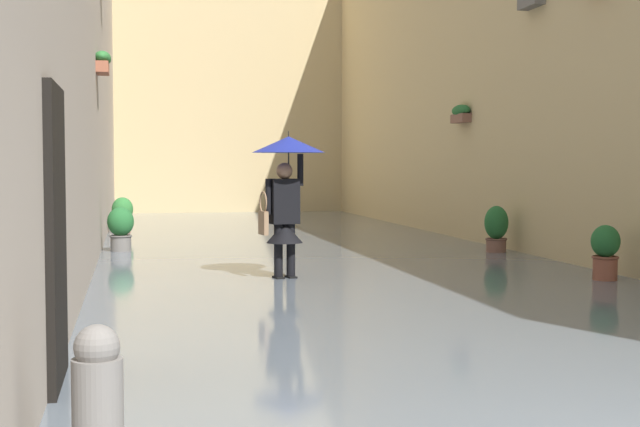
% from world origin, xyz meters
% --- Properties ---
extents(ground_plane, '(62.69, 62.69, 0.00)m').
position_xyz_m(ground_plane, '(0.00, -12.54, 0.00)').
color(ground_plane, '#605B56').
extents(flood_water, '(8.05, 31.07, 0.08)m').
position_xyz_m(flood_water, '(0.00, -12.54, 0.04)').
color(flood_water, slate).
rests_on(flood_water, ground_plane).
extents(building_facade_left, '(2.04, 29.07, 8.16)m').
position_xyz_m(building_facade_left, '(-4.52, -12.53, 4.08)').
color(building_facade_left, tan).
rests_on(building_facade_left, ground_plane).
extents(building_facade_far, '(10.85, 1.80, 12.85)m').
position_xyz_m(building_facade_far, '(0.00, -25.97, 6.42)').
color(building_facade_far, tan).
rests_on(building_facade_far, ground_plane).
extents(person_wading, '(1.00, 1.00, 2.08)m').
position_xyz_m(person_wading, '(1.01, -8.54, 1.45)').
color(person_wading, black).
rests_on(person_wading, ground_plane).
extents(potted_plant_far_right, '(0.47, 0.47, 0.87)m').
position_xyz_m(potted_plant_far_right, '(3.28, -12.80, 0.48)').
color(potted_plant_far_right, '#66605B').
rests_on(potted_plant_far_right, ground_plane).
extents(potted_plant_mid_left, '(0.42, 0.42, 0.90)m').
position_xyz_m(potted_plant_mid_left, '(-3.22, -11.31, 0.48)').
color(potted_plant_mid_left, brown).
rests_on(potted_plant_mid_left, ground_plane).
extents(potted_plant_near_left, '(0.39, 0.39, 0.82)m').
position_xyz_m(potted_plant_near_left, '(-3.16, -7.45, 0.44)').
color(potted_plant_near_left, brown).
rests_on(potted_plant_near_left, ground_plane).
extents(potted_plant_near_right, '(0.48, 0.48, 0.88)m').
position_xyz_m(potted_plant_near_right, '(3.30, -17.09, 0.50)').
color(potted_plant_near_right, brown).
rests_on(potted_plant_near_right, ground_plane).
extents(mooring_bollard, '(0.25, 0.25, 0.85)m').
position_xyz_m(mooring_bollard, '(3.24, -0.98, 0.43)').
color(mooring_bollard, slate).
rests_on(mooring_bollard, ground_plane).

